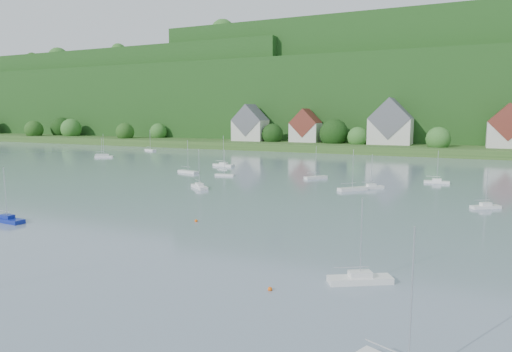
{
  "coord_description": "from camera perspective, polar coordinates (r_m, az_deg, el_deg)",
  "views": [
    {
      "loc": [
        33.94,
        2.52,
        14.77
      ],
      "look_at": [
        0.09,
        75.0,
        4.0
      ],
      "focal_mm": 32.46,
      "sensor_mm": 36.0,
      "label": 1
    }
  ],
  "objects": [
    {
      "name": "far_shore_strip",
      "position": [
        200.82,
        15.28,
        3.61
      ],
      "size": [
        600.0,
        60.0,
        3.0
      ],
      "primitive_type": "cube",
      "color": "#2E521F",
      "rests_on": "ground"
    },
    {
      "name": "forested_ridge",
      "position": [
        268.28,
        18.07,
        9.03
      ],
      "size": [
        620.0,
        181.22,
        69.89
      ],
      "color": "#154315",
      "rests_on": "ground"
    },
    {
      "name": "village_building_0",
      "position": [
        204.87,
        -0.71,
        6.2
      ],
      "size": [
        14.0,
        10.4,
        16.0
      ],
      "color": "beige",
      "rests_on": "far_shore_strip"
    },
    {
      "name": "village_building_1",
      "position": [
        197.23,
        6.14,
        5.88
      ],
      "size": [
        12.0,
        9.36,
        14.0
      ],
      "color": "beige",
      "rests_on": "far_shore_strip"
    },
    {
      "name": "village_building_2",
      "position": [
        187.78,
        16.25,
        5.99
      ],
      "size": [
        16.0,
        11.44,
        18.0
      ],
      "color": "beige",
      "rests_on": "far_shore_strip"
    },
    {
      "name": "village_building_3",
      "position": [
        183.89,
        28.59,
        5.07
      ],
      "size": [
        13.0,
        10.4,
        15.5
      ],
      "color": "beige",
      "rests_on": "far_shore_strip"
    },
    {
      "name": "near_sailboat_1",
      "position": [
        72.37,
        -28.31,
        -4.7
      ],
      "size": [
        5.71,
        1.89,
        7.6
      ],
      "rotation": [
        0.0,
        0.0,
        -0.06
      ],
      "color": "navy",
      "rests_on": "ground"
    },
    {
      "name": "near_sailboat_3",
      "position": [
        42.63,
        12.69,
        -12.19
      ],
      "size": [
        5.64,
        4.25,
        7.61
      ],
      "rotation": [
        0.0,
        0.0,
        0.54
      ],
      "color": "white",
      "rests_on": "ground"
    },
    {
      "name": "mooring_buoy_2",
      "position": [
        40.19,
        1.74,
        -13.9
      ],
      "size": [
        0.39,
        0.39,
        0.39
      ],
      "primitive_type": "sphere",
      "color": "#FF5F0C",
      "rests_on": "ground"
    },
    {
      "name": "mooring_buoy_3",
      "position": [
        64.65,
        -7.39,
        -5.6
      ],
      "size": [
        0.44,
        0.44,
        0.44
      ],
      "primitive_type": "sphere",
      "color": "#FF5F0C",
      "rests_on": "ground"
    },
    {
      "name": "far_sailboat_cluster",
      "position": [
        117.14,
        13.28,
        0.4
      ],
      "size": [
        201.6,
        76.94,
        8.71
      ],
      "color": "white",
      "rests_on": "ground"
    }
  ]
}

